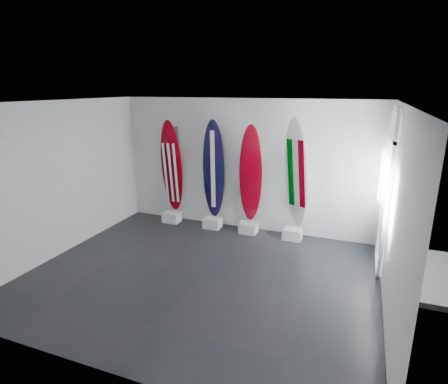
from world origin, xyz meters
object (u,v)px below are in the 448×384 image
at_px(surfboard_swiss, 251,174).
at_px(surfboard_navy, 214,170).
at_px(surfboard_italy, 296,174).
at_px(surfboard_usa, 172,167).

bearing_deg(surfboard_swiss, surfboard_navy, 168.55).
bearing_deg(surfboard_navy, surfboard_italy, -3.30).
height_order(surfboard_usa, surfboard_swiss, surfboard_usa).
relative_size(surfboard_navy, surfboard_italy, 0.94).
height_order(surfboard_usa, surfboard_italy, surfboard_italy).
bearing_deg(surfboard_navy, surfboard_swiss, -3.30).
relative_size(surfboard_swiss, surfboard_italy, 0.92).
bearing_deg(surfboard_usa, surfboard_italy, -8.28).
relative_size(surfboard_navy, surfboard_swiss, 1.03).
bearing_deg(surfboard_navy, surfboard_usa, 176.70).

